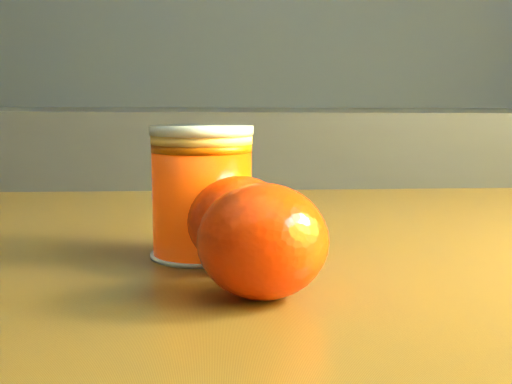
# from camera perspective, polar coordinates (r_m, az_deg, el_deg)

# --- Properties ---
(kitchen_counter) EXTENTS (3.15, 0.60, 0.90)m
(kitchen_counter) POSITION_cam_1_polar(r_m,az_deg,el_deg) (2.02, -18.64, -6.57)
(kitchen_counter) COLOR #444448
(kitchen_counter) RESTS_ON ground
(juice_glass) EXTENTS (0.07, 0.07, 0.09)m
(juice_glass) POSITION_cam_1_polar(r_m,az_deg,el_deg) (0.51, -4.33, -0.05)
(juice_glass) COLOR #FF4005
(juice_glass) RESTS_ON table
(orange_front) EXTENTS (0.09, 0.09, 0.07)m
(orange_front) POSITION_cam_1_polar(r_m,az_deg,el_deg) (0.41, 0.54, -3.95)
(orange_front) COLOR #F63104
(orange_front) RESTS_ON table
(orange_back) EXTENTS (0.08, 0.08, 0.06)m
(orange_back) POSITION_cam_1_polar(r_m,az_deg,el_deg) (0.48, -1.32, -2.41)
(orange_back) COLOR #F63104
(orange_back) RESTS_ON table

